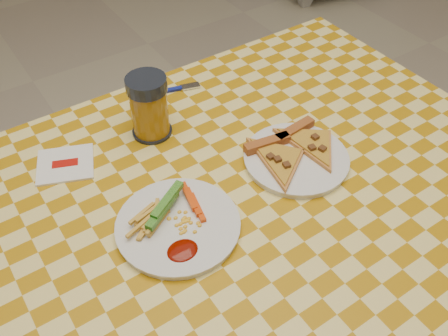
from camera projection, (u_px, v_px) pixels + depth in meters
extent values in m
cylinder|color=silver|center=(302.00, 146.00, 1.69)|extent=(0.06, 0.06, 0.71)
cube|color=brown|center=(227.00, 202.00, 1.01)|extent=(1.20, 0.80, 0.04)
cylinder|color=white|center=(178.00, 226.00, 0.92)|extent=(0.30, 0.30, 0.01)
cylinder|color=white|center=(296.00, 159.00, 1.05)|extent=(0.28, 0.28, 0.01)
cube|color=#125A0E|center=(165.00, 205.00, 0.92)|extent=(0.10, 0.08, 0.02)
cube|color=#E8450A|center=(193.00, 202.00, 0.95)|extent=(0.06, 0.08, 0.02)
ellipsoid|color=#6B0C02|center=(183.00, 251.00, 0.87)|extent=(0.06, 0.05, 0.01)
cube|color=#A76025|center=(267.00, 144.00, 1.06)|extent=(0.11, 0.04, 0.02)
cube|color=#A76025|center=(295.00, 131.00, 1.09)|extent=(0.10, 0.03, 0.02)
cylinder|color=black|center=(152.00, 131.00, 1.12)|extent=(0.09, 0.09, 0.01)
cylinder|color=#976510|center=(150.00, 112.00, 1.08)|extent=(0.08, 0.08, 0.12)
cylinder|color=black|center=(146.00, 84.00, 1.03)|extent=(0.09, 0.09, 0.03)
cube|color=white|center=(65.00, 164.00, 1.04)|extent=(0.15, 0.14, 0.01)
cube|color=#B9110A|center=(65.00, 163.00, 1.04)|extent=(0.06, 0.04, 0.00)
cube|color=navy|center=(161.00, 92.00, 1.22)|extent=(0.11, 0.04, 0.01)
cube|color=silver|center=(190.00, 86.00, 1.24)|extent=(0.05, 0.03, 0.00)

